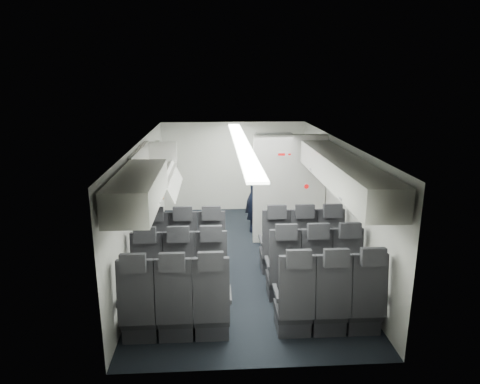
{
  "coord_description": "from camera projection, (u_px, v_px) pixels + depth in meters",
  "views": [
    {
      "loc": [
        -0.46,
        -7.13,
        3.22
      ],
      "look_at": [
        0.0,
        0.4,
        1.15
      ],
      "focal_mm": 32.0,
      "sensor_mm": 36.0,
      "label": 1
    }
  ],
  "objects": [
    {
      "name": "seat_row_front",
      "position": [
        243.0,
        250.0,
        7.12
      ],
      "size": [
        3.33,
        0.56,
        1.24
      ],
      "color": "black",
      "rests_on": "cabin_shell"
    },
    {
      "name": "overhead_bin_left_front_open",
      "position": [
        154.0,
        169.0,
        6.95
      ],
      "size": [
        0.64,
        1.7,
        0.72
      ],
      "color": "#9E9E93",
      "rests_on": "cabin_shell"
    },
    {
      "name": "flight_attendant",
      "position": [
        255.0,
        195.0,
        9.0
      ],
      "size": [
        0.46,
        0.62,
        1.54
      ],
      "primitive_type": "imported",
      "rotation": [
        0.0,
        0.0,
        1.39
      ],
      "color": "black",
      "rests_on": "ground"
    },
    {
      "name": "overhead_bin_right_front",
      "position": [
        326.0,
        160.0,
        7.09
      ],
      "size": [
        0.53,
        1.7,
        0.4
      ],
      "color": "silver",
      "rests_on": "cabin_shell"
    },
    {
      "name": "carry_on_bag",
      "position": [
        152.0,
        168.0,
        6.58
      ],
      "size": [
        0.41,
        0.31,
        0.23
      ],
      "primitive_type": "cube",
      "rotation": [
        0.0,
        0.0,
        -0.09
      ],
      "color": "black",
      "rests_on": "overhead_bin_left_front_open"
    },
    {
      "name": "overhead_bin_right_rear",
      "position": [
        362.0,
        186.0,
        5.4
      ],
      "size": [
        0.53,
        1.8,
        0.4
      ],
      "color": "silver",
      "rests_on": "cabin_shell"
    },
    {
      "name": "seat_row_rear",
      "position": [
        253.0,
        306.0,
        5.39
      ],
      "size": [
        3.33,
        0.56,
        1.24
      ],
      "color": "black",
      "rests_on": "cabin_shell"
    },
    {
      "name": "bulkhead_partition",
      "position": [
        289.0,
        189.0,
        8.28
      ],
      "size": [
        1.4,
        0.15,
        2.13
      ],
      "color": "silver",
      "rests_on": "cabin_shell"
    },
    {
      "name": "seat_row_mid",
      "position": [
        248.0,
        274.0,
        6.25
      ],
      "size": [
        3.33,
        0.56,
        1.24
      ],
      "color": "black",
      "rests_on": "cabin_shell"
    },
    {
      "name": "papers",
      "position": [
        264.0,
        181.0,
        8.88
      ],
      "size": [
        0.22,
        0.03,
        0.15
      ],
      "primitive_type": "cube",
      "rotation": [
        0.0,
        0.0,
        -0.04
      ],
      "color": "white",
      "rests_on": "flight_attendant"
    },
    {
      "name": "galley_unit",
      "position": [
        274.0,
        174.0,
        10.16
      ],
      "size": [
        0.85,
        0.52,
        1.9
      ],
      "color": "#939399",
      "rests_on": "cabin_shell"
    },
    {
      "name": "boarding_door",
      "position": [
        158.0,
        188.0,
        8.88
      ],
      "size": [
        0.12,
        1.27,
        1.86
      ],
      "color": "silver",
      "rests_on": "cabin_shell"
    },
    {
      "name": "cabin_shell",
      "position": [
        241.0,
        199.0,
        7.44
      ],
      "size": [
        3.41,
        6.01,
        2.16
      ],
      "color": "black",
      "rests_on": "ground"
    },
    {
      "name": "overhead_bin_left_rear",
      "position": [
        138.0,
        190.0,
        5.24
      ],
      "size": [
        0.53,
        1.8,
        0.4
      ],
      "color": "silver",
      "rests_on": "cabin_shell"
    }
  ]
}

